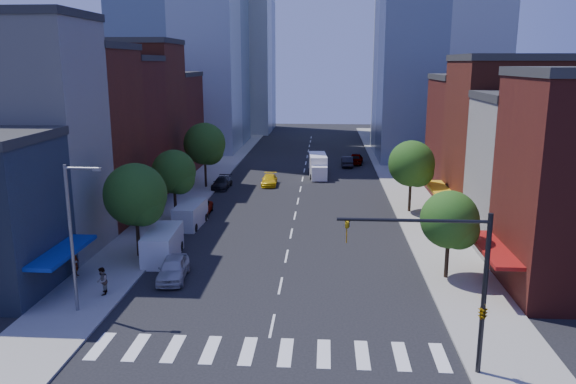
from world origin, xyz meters
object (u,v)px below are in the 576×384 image
cargo_van_near (162,245)px  parked_car_third (200,209)px  parked_car_rear (222,183)px  traffic_car_far (356,159)px  parked_car_front (173,268)px  parked_car_second (164,249)px  cargo_van_far (190,215)px  box_truck (318,166)px  pedestrian_near (76,264)px  taxi (269,180)px  traffic_car_oncoming (347,162)px  pedestrian_far (102,281)px

cargo_van_near → parked_car_third: bearing=86.6°
parked_car_rear → traffic_car_far: size_ratio=0.96×
parked_car_front → parked_car_second: (-1.90, 4.40, -0.10)m
cargo_van_near → cargo_van_far: size_ratio=1.09×
parked_car_third → cargo_van_near: 13.00m
box_truck → pedestrian_near: (-16.42, -37.55, -0.27)m
traffic_car_far → taxi: bearing=60.7°
parked_car_rear → traffic_car_far: (17.03, 17.86, 0.15)m
taxi → parked_car_front: bearing=-98.5°
parked_car_front → cargo_van_far: size_ratio=0.90×
parked_car_front → box_truck: box_truck is taller
cargo_van_near → pedestrian_near: size_ratio=2.95×
parked_car_third → traffic_car_far: (17.03, 30.13, 0.17)m
cargo_van_near → taxi: size_ratio=1.24×
parked_car_front → cargo_van_far: bearing=93.0°
parked_car_front → traffic_car_far: bearing=66.8°
parked_car_rear → traffic_car_oncoming: traffic_car_oncoming is taller
parked_car_front → parked_car_rear: 29.23m
cargo_van_near → box_truck: box_truck is taller
box_truck → pedestrian_far: size_ratio=4.02×
parked_car_second → traffic_car_oncoming: traffic_car_oncoming is taller
parked_car_front → traffic_car_oncoming: bearing=67.7°
parked_car_third → traffic_car_oncoming: 31.99m
cargo_van_near → traffic_car_oncoming: size_ratio=1.24×
cargo_van_far → traffic_car_oncoming: cargo_van_far is taller
taxi → box_truck: (5.92, 5.94, 0.71)m
parked_car_second → parked_car_third: (0.00, 12.50, -0.04)m
parked_car_front → parked_car_third: size_ratio=0.99×
cargo_van_far → pedestrian_far: 16.33m
parked_car_second → cargo_van_near: (0.01, -0.49, 0.47)m
box_truck → cargo_van_near: bearing=-113.1°
parked_car_third → parked_car_front: bearing=-86.7°
parked_car_second → pedestrian_far: bearing=-107.7°
parked_car_rear → pedestrian_near: bearing=-96.8°
traffic_car_oncoming → parked_car_third: bearing=59.7°
parked_car_third → traffic_car_oncoming: traffic_car_oncoming is taller
parked_car_front → parked_car_second: 4.79m
traffic_car_oncoming → taxi: bearing=52.4°
parked_car_front → taxi: parked_car_front is taller
traffic_car_oncoming → pedestrian_near: 49.64m
parked_car_second → cargo_van_near: bearing=-92.9°
parked_car_second → parked_car_front: bearing=-70.6°
pedestrian_far → traffic_car_oncoming: bearing=147.3°
pedestrian_far → taxi: bearing=155.2°
cargo_van_near → pedestrian_near: cargo_van_near is taller
parked_car_rear → traffic_car_oncoming: 22.11m
parked_car_front → traffic_car_oncoming: 46.88m
cargo_van_far → parked_car_third: bearing=92.8°
traffic_car_oncoming → pedestrian_far: size_ratio=2.48×
traffic_car_oncoming → box_truck: box_truck is taller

